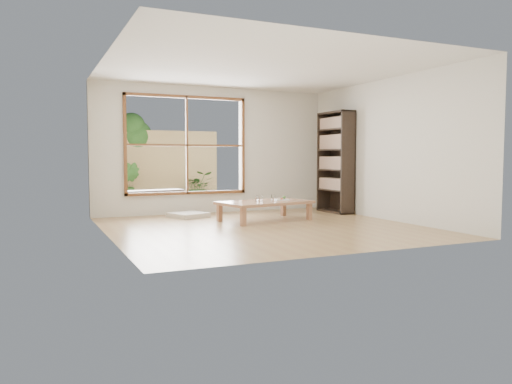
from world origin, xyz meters
TOP-DOWN VIEW (x-y plane):
  - ground at (0.00, 0.00)m, footprint 5.00×5.00m
  - low_table at (0.38, 0.78)m, footprint 1.79×1.23m
  - floor_cushion at (-0.75, 1.84)m, footprint 0.79×0.79m
  - bookshelf at (2.31, 1.41)m, footprint 0.34×0.95m
  - glass_tall at (0.25, 0.69)m, footprint 0.08×0.08m
  - glass_mid at (0.55, 0.78)m, footprint 0.08×0.08m
  - glass_short at (0.31, 0.90)m, footprint 0.08×0.08m
  - glass_small at (0.24, 0.83)m, footprint 0.06×0.06m
  - food_tray at (0.76, 0.82)m, footprint 0.28×0.22m
  - deck at (-0.60, 3.56)m, footprint 2.80×2.00m
  - garden_bench at (-1.07, 3.43)m, footprint 1.37×0.61m
  - bamboo_fence at (-0.60, 4.56)m, footprint 2.80×0.06m
  - shrub_right at (0.24, 4.29)m, footprint 0.82×0.74m
  - shrub_left at (-1.52, 4.08)m, footprint 0.68×0.61m
  - garden_tree at (-1.28, 4.86)m, footprint 1.04×0.85m

SIDE VIEW (x-z plane):
  - ground at x=0.00m, z-range 0.00..0.00m
  - deck at x=-0.60m, z-range -0.03..0.03m
  - floor_cushion at x=-0.75m, z-range 0.00..0.09m
  - low_table at x=0.38m, z-range 0.14..0.50m
  - food_tray at x=0.76m, z-range 0.34..0.42m
  - garden_bench at x=-1.07m, z-range 0.17..0.59m
  - glass_small at x=0.24m, z-range 0.36..0.44m
  - glass_short at x=0.31m, z-range 0.36..0.46m
  - glass_mid at x=0.55m, z-range 0.36..0.47m
  - shrub_right at x=0.24m, z-range 0.03..0.82m
  - glass_tall at x=0.25m, z-range 0.36..0.50m
  - shrub_left at x=-1.52m, z-range 0.02..1.04m
  - bamboo_fence at x=-0.60m, z-range 0.00..1.80m
  - bookshelf at x=2.31m, z-range 0.00..2.10m
  - garden_tree at x=-1.28m, z-range 0.52..2.74m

